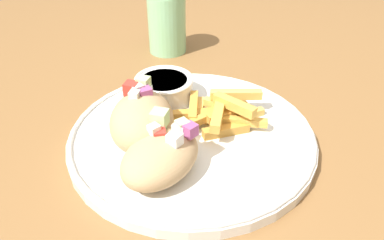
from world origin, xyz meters
The scene contains 7 objects.
table centered at (0.00, 0.00, 0.70)m, with size 1.60×1.60×0.75m.
plate centered at (-0.03, 0.02, 0.76)m, with size 0.32×0.32×0.02m.
pita_sandwich_near centered at (-0.10, -0.01, 0.79)m, with size 0.12×0.10×0.06m.
pita_sandwich_far centered at (-0.08, 0.05, 0.80)m, with size 0.13×0.13×0.07m.
fries_pile centered at (0.02, 0.01, 0.78)m, with size 0.11×0.12×0.04m.
sauce_ramekin centered at (0.00, 0.11, 0.79)m, with size 0.09×0.09×0.03m.
water_glass centered at (0.13, 0.26, 0.80)m, with size 0.07×0.07×0.11m.
Camera 1 is at (-0.30, -0.26, 1.05)m, focal length 35.00 mm.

